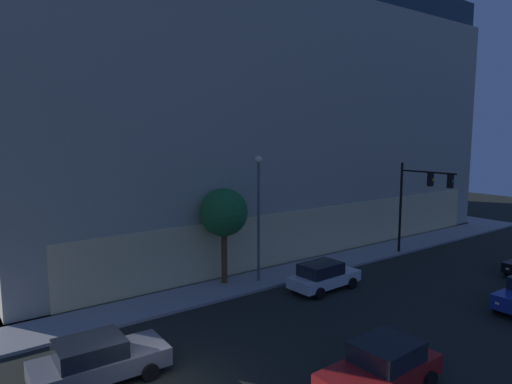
{
  "coord_description": "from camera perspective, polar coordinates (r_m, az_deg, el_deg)",
  "views": [
    {
      "loc": [
        -5.77,
        -13.51,
        8.82
      ],
      "look_at": [
        8.6,
        5.92,
        5.67
      ],
      "focal_mm": 31.85,
      "sensor_mm": 36.0,
      "label": 1
    }
  ],
  "objects": [
    {
      "name": "car_grey",
      "position": [
        18.08,
        -19.24,
        -19.26
      ],
      "size": [
        4.72,
        2.32,
        1.62
      ],
      "color": "slate",
      "rests_on": "ground"
    },
    {
      "name": "car_white",
      "position": [
        26.3,
        8.45,
        -10.36
      ],
      "size": [
        4.36,
        2.15,
        1.6
      ],
      "color": "silver",
      "rests_on": "ground"
    },
    {
      "name": "traffic_light_far_corner",
      "position": [
        33.66,
        19.9,
        -0.03
      ],
      "size": [
        0.36,
        4.19,
        6.55
      ],
      "color": "black",
      "rests_on": "sidewalk_corner"
    },
    {
      "name": "street_lamp_sidewalk",
      "position": [
        26.27,
        0.32,
        -1.29
      ],
      "size": [
        0.44,
        0.44,
        7.38
      ],
      "color": "#5C5C5C",
      "rests_on": "sidewalk_corner"
    },
    {
      "name": "car_red",
      "position": [
        17.13,
        15.51,
        -20.48
      ],
      "size": [
        4.68,
        2.37,
        1.73
      ],
      "color": "maroon",
      "rests_on": "ground"
    },
    {
      "name": "modern_building",
      "position": [
        44.59,
        -6.48,
        9.19
      ],
      "size": [
        40.2,
        32.33,
        20.57
      ],
      "color": "#4C4C51",
      "rests_on": "ground"
    },
    {
      "name": "sidewalk_tree",
      "position": [
        26.08,
        -4.06,
        -2.64
      ],
      "size": [
        2.77,
        2.77,
        5.54
      ],
      "color": "#55381E",
      "rests_on": "sidewalk_corner"
    },
    {
      "name": "sidewalk_corner",
      "position": [
        50.59,
        -29.41,
        -3.49
      ],
      "size": [
        80.0,
        60.0,
        0.15
      ],
      "primitive_type": "cube",
      "color": "gray",
      "rests_on": "ground"
    }
  ]
}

